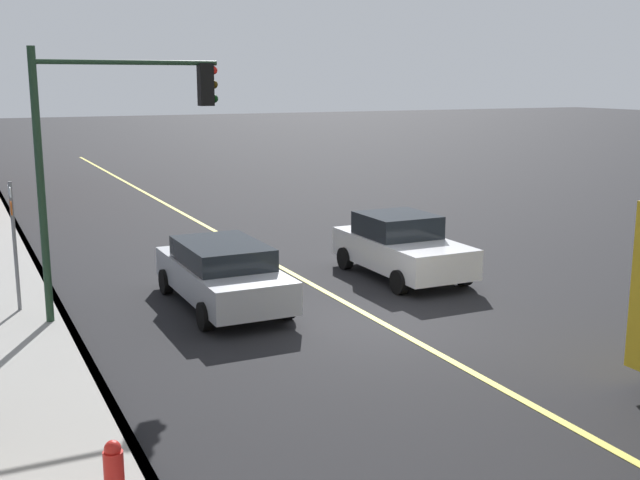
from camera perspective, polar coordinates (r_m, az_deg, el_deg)
ground at (r=16.74m, az=4.47°, el=-6.02°), size 200.00×200.00×0.00m
sidewalk_slab at (r=14.68m, az=-21.23°, el=-9.07°), size 80.00×2.55×0.15m
curb_edge at (r=14.79m, az=-16.57°, el=-8.60°), size 80.00×0.16×0.15m
lane_stripe_center at (r=16.73m, az=4.47°, el=-6.01°), size 80.00×0.16×0.01m
car_white at (r=20.43m, az=5.94°, el=-0.45°), size 4.29×2.09×1.63m
car_silver at (r=17.85m, az=-7.15°, el=-2.36°), size 4.75×2.04×1.47m
traffic_light_mast at (r=16.76m, az=-15.01°, el=7.29°), size 0.28×3.84×5.71m
street_sign_post at (r=17.92m, az=-21.44°, el=0.12°), size 0.60×0.08×2.96m
fire_hydrant at (r=9.91m, az=-14.79°, el=-16.46°), size 0.24×0.24×0.94m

